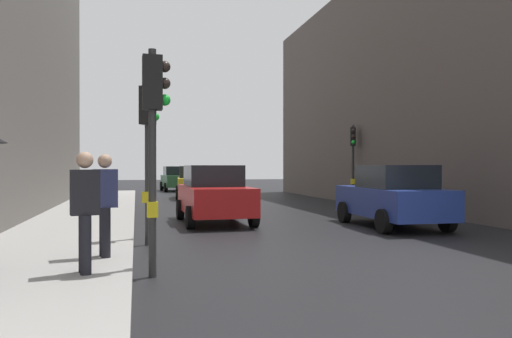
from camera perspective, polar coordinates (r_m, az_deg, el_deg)
name	(u,v)px	position (r m, az deg, el deg)	size (l,w,h in m)	color
ground_plane	(417,262)	(9.60, 17.95, -10.03)	(120.00, 120.00, 0.00)	black
sidewalk_kerb	(76,228)	(14.24, -19.89, -6.35)	(3.03, 40.00, 0.16)	#A8A5A0
building_facade_right	(504,88)	(25.01, 26.50, 8.27)	(12.00, 28.44, 10.44)	#5B514C
traffic_light_near_right	(149,132)	(11.16, -12.17, 4.13)	(0.44, 0.38, 3.58)	#2D2D2D
traffic_light_near_left	(154,120)	(7.92, -11.58, 5.51)	(0.43, 0.25, 3.53)	#2D2D2D
traffic_light_mid_street	(353,150)	(23.17, 11.01, 2.16)	(0.33, 0.45, 3.62)	#2D2D2D
car_blue_van	(393,196)	(14.71, 15.34, -3.02)	(2.14, 4.26, 1.76)	navy
car_yellow_taxi	(194,182)	(27.39, -7.04, -1.52)	(2.27, 4.33, 1.76)	yellow
car_green_estate	(176,179)	(36.09, -9.09, -1.10)	(2.20, 4.29, 1.76)	#2D6038
car_red_sedan	(214,194)	(15.39, -4.81, -2.87)	(2.08, 4.23, 1.76)	red
pedestrian_with_grey_backpack	(102,199)	(9.00, -17.16, -3.25)	(0.64, 0.40, 1.77)	black
pedestrian_in_dark_coat	(85,207)	(7.69, -18.95, -4.08)	(0.44, 0.36, 1.77)	black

